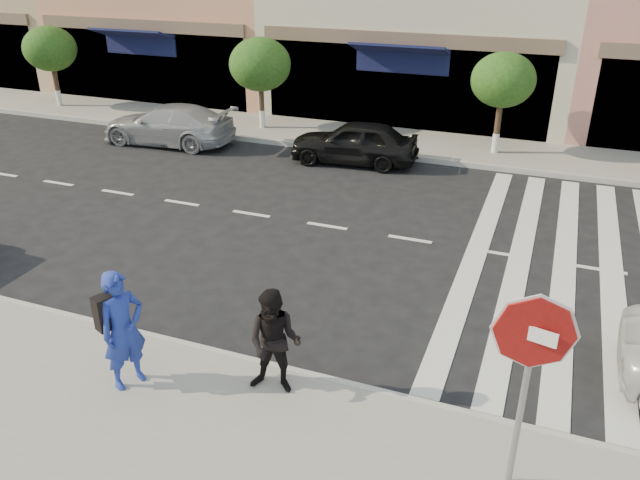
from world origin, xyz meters
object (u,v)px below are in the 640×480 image
(stop_sign, at_px, (531,353))
(car_far_left, at_px, (168,125))
(photographer, at_px, (123,330))
(walker, at_px, (275,342))
(car_far_mid, at_px, (354,142))

(stop_sign, relative_size, car_far_left, 0.59)
(photographer, height_order, car_far_left, photographer)
(stop_sign, bearing_deg, walker, -176.72)
(photographer, height_order, walker, photographer)
(car_far_mid, bearing_deg, walker, 7.12)
(walker, xyz_separation_m, car_far_left, (-8.69, 10.35, -0.32))
(photographer, bearing_deg, car_far_mid, 24.51)
(car_far_left, distance_m, car_far_mid, 6.34)
(walker, xyz_separation_m, car_far_mid, (-2.35, 10.66, -0.32))
(stop_sign, distance_m, walker, 3.58)
(stop_sign, xyz_separation_m, car_far_left, (-12.04, 10.93, -1.41))
(walker, distance_m, car_far_mid, 10.92)
(stop_sign, bearing_deg, car_far_left, 150.82)
(walker, distance_m, car_far_left, 13.51)
(stop_sign, bearing_deg, photographer, -166.34)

